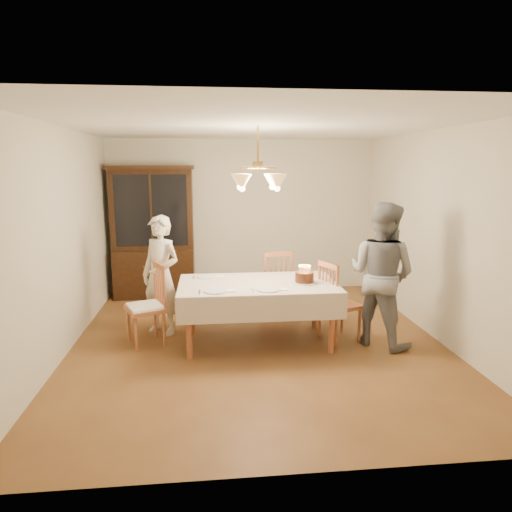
{
  "coord_description": "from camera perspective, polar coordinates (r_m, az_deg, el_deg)",
  "views": [
    {
      "loc": [
        -0.57,
        -5.33,
        2.14
      ],
      "look_at": [
        0.0,
        0.2,
        1.05
      ],
      "focal_mm": 32.0,
      "sensor_mm": 36.0,
      "label": 1
    }
  ],
  "objects": [
    {
      "name": "elderly_woman",
      "position": [
        5.98,
        -11.8,
        -2.38
      ],
      "size": [
        0.67,
        0.63,
        1.54
      ],
      "primitive_type": "imported",
      "rotation": [
        0.0,
        0.0,
        -0.62
      ],
      "color": "#EEE2C9",
      "rests_on": "ground"
    },
    {
      "name": "chair_right_end",
      "position": [
        5.8,
        10.34,
        -6.11
      ],
      "size": [
        0.54,
        0.55,
        1.0
      ],
      "color": "#9A4D2C",
      "rests_on": "ground"
    },
    {
      "name": "china_hutch",
      "position": [
        7.72,
        -12.69,
        2.64
      ],
      "size": [
        1.38,
        0.54,
        2.16
      ],
      "color": "black",
      "rests_on": "ground"
    },
    {
      "name": "adult_in_grey",
      "position": [
        5.68,
        15.39,
        -2.23
      ],
      "size": [
        1.05,
        1.07,
        1.74
      ],
      "primitive_type": "imported",
      "rotation": [
        0.0,
        0.0,
        2.3
      ],
      "color": "slate",
      "rests_on": "ground"
    },
    {
      "name": "place_setting_near_right",
      "position": [
        5.21,
        1.68,
        -4.19
      ],
      "size": [
        0.41,
        0.27,
        0.02
      ],
      "color": "white",
      "rests_on": "dining_table"
    },
    {
      "name": "dining_table",
      "position": [
        5.55,
        0.21,
        -4.11
      ],
      "size": [
        1.9,
        1.1,
        0.76
      ],
      "color": "#9A4D2C",
      "rests_on": "ground"
    },
    {
      "name": "place_setting_near_left",
      "position": [
        5.16,
        -4.96,
        -4.38
      ],
      "size": [
        0.41,
        0.26,
        0.02
      ],
      "color": "white",
      "rests_on": "dining_table"
    },
    {
      "name": "room_shell",
      "position": [
        5.39,
        0.22,
        5.15
      ],
      "size": [
        5.0,
        5.0,
        5.0
      ],
      "color": "white",
      "rests_on": "ground"
    },
    {
      "name": "birthday_cake",
      "position": [
        5.54,
        6.07,
        -2.72
      ],
      "size": [
        0.3,
        0.3,
        0.22
      ],
      "color": "white",
      "rests_on": "dining_table"
    },
    {
      "name": "ground",
      "position": [
        5.77,
        0.21,
        -10.67
      ],
      "size": [
        5.0,
        5.0,
        0.0
      ],
      "primitive_type": "plane",
      "color": "brown",
      "rests_on": "ground"
    },
    {
      "name": "chair_left_end",
      "position": [
        5.71,
        -13.59,
        -6.38
      ],
      "size": [
        0.56,
        0.57,
        1.0
      ],
      "color": "#9A4D2C",
      "rests_on": "ground"
    },
    {
      "name": "chandelier",
      "position": [
        5.36,
        0.22,
        9.35
      ],
      "size": [
        0.62,
        0.62,
        0.73
      ],
      "color": "#BF8C3F",
      "rests_on": "ground"
    },
    {
      "name": "chair_far_side",
      "position": [
        6.5,
        2.36,
        -4.05
      ],
      "size": [
        0.49,
        0.48,
        1.0
      ],
      "color": "#9A4D2C",
      "rests_on": "ground"
    },
    {
      "name": "place_setting_far_left",
      "position": [
        5.83,
        -6.03,
        -2.6
      ],
      "size": [
        0.39,
        0.24,
        0.02
      ],
      "color": "white",
      "rests_on": "dining_table"
    }
  ]
}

